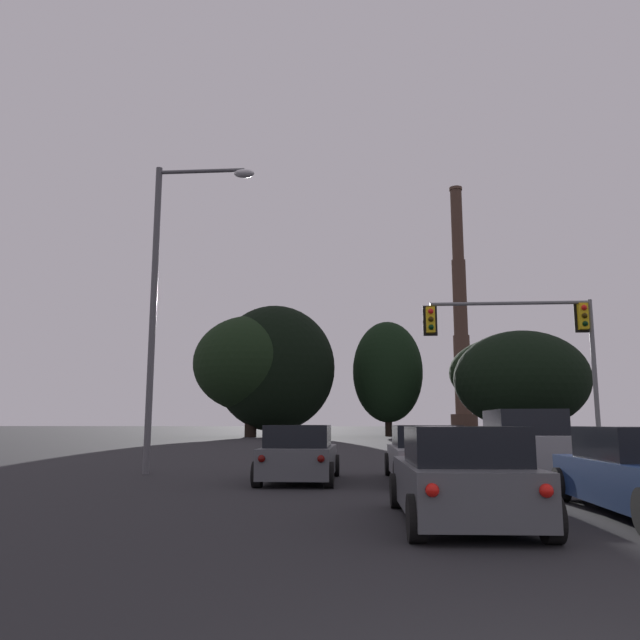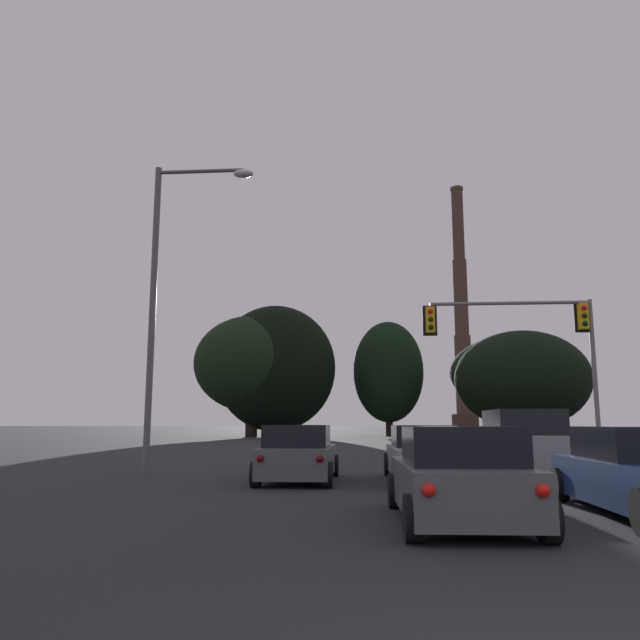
{
  "view_description": "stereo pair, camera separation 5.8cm",
  "coord_description": "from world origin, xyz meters",
  "px_view_note": "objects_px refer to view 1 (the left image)",
  "views": [
    {
      "loc": [
        -1.42,
        -2.91,
        1.49
      ],
      "look_at": [
        -3.67,
        27.02,
        6.46
      ],
      "focal_mm": 35.0,
      "sensor_mm": 36.0,
      "label": 1
    },
    {
      "loc": [
        -1.36,
        -2.91,
        1.49
      ],
      "look_at": [
        -3.67,
        27.02,
        6.46
      ],
      "focal_mm": 35.0,
      "sensor_mm": 36.0,
      "label": 2
    }
  ],
  "objects_px": {
    "traffic_light_overhead_right": "(535,336)",
    "sedan_center_lane_front": "(427,455)",
    "hatchback_center_lane_second": "(461,478)",
    "suv_right_lane_front": "(525,444)",
    "street_lamp": "(168,283)",
    "hatchback_left_lane_front": "(300,455)",
    "smokestack": "(461,331)"
  },
  "relations": [
    {
      "from": "traffic_light_overhead_right",
      "to": "sedan_center_lane_front",
      "type": "bearing_deg",
      "value": -121.28
    },
    {
      "from": "hatchback_center_lane_second",
      "to": "suv_right_lane_front",
      "type": "height_order",
      "value": "suv_right_lane_front"
    },
    {
      "from": "suv_right_lane_front",
      "to": "traffic_light_overhead_right",
      "type": "relative_size",
      "value": 0.73
    },
    {
      "from": "sedan_center_lane_front",
      "to": "street_lamp",
      "type": "xyz_separation_m",
      "value": [
        -7.61,
        1.82,
        5.09
      ]
    },
    {
      "from": "hatchback_left_lane_front",
      "to": "hatchback_center_lane_second",
      "type": "bearing_deg",
      "value": -64.64
    },
    {
      "from": "hatchback_center_lane_second",
      "to": "sedan_center_lane_front",
      "type": "xyz_separation_m",
      "value": [
        0.13,
        6.79,
        0.0
      ]
    },
    {
      "from": "hatchback_center_lane_second",
      "to": "suv_right_lane_front",
      "type": "distance_m",
      "value": 9.06
    },
    {
      "from": "hatchback_center_lane_second",
      "to": "sedan_center_lane_front",
      "type": "bearing_deg",
      "value": 87.2
    },
    {
      "from": "street_lamp",
      "to": "smokestack",
      "type": "relative_size",
      "value": 0.16
    },
    {
      "from": "suv_right_lane_front",
      "to": "street_lamp",
      "type": "xyz_separation_m",
      "value": [
        -10.52,
        0.07,
        4.86
      ]
    },
    {
      "from": "street_lamp",
      "to": "smokestack",
      "type": "distance_m",
      "value": 132.72
    },
    {
      "from": "sedan_center_lane_front",
      "to": "suv_right_lane_front",
      "type": "bearing_deg",
      "value": 29.57
    },
    {
      "from": "sedan_center_lane_front",
      "to": "smokestack",
      "type": "height_order",
      "value": "smokestack"
    },
    {
      "from": "hatchback_center_lane_second",
      "to": "traffic_light_overhead_right",
      "type": "relative_size",
      "value": 0.61
    },
    {
      "from": "street_lamp",
      "to": "sedan_center_lane_front",
      "type": "bearing_deg",
      "value": -13.43
    },
    {
      "from": "traffic_light_overhead_right",
      "to": "hatchback_left_lane_front",
      "type": "bearing_deg",
      "value": -133.97
    },
    {
      "from": "hatchback_center_lane_second",
      "to": "suv_right_lane_front",
      "type": "xyz_separation_m",
      "value": [
        3.04,
        8.53,
        0.23
      ]
    },
    {
      "from": "hatchback_center_lane_second",
      "to": "hatchback_left_lane_front",
      "type": "relative_size",
      "value": 1.01
    },
    {
      "from": "traffic_light_overhead_right",
      "to": "smokestack",
      "type": "relative_size",
      "value": 0.12
    },
    {
      "from": "smokestack",
      "to": "hatchback_left_lane_front",
      "type": "bearing_deg",
      "value": -100.38
    },
    {
      "from": "hatchback_center_lane_second",
      "to": "traffic_light_overhead_right",
      "type": "bearing_deg",
      "value": 69.19
    },
    {
      "from": "hatchback_left_lane_front",
      "to": "street_lamp",
      "type": "relative_size",
      "value": 0.43
    },
    {
      "from": "traffic_light_overhead_right",
      "to": "street_lamp",
      "type": "relative_size",
      "value": 0.71
    },
    {
      "from": "hatchback_center_lane_second",
      "to": "street_lamp",
      "type": "bearing_deg",
      "value": 129.27
    },
    {
      "from": "traffic_light_overhead_right",
      "to": "street_lamp",
      "type": "height_order",
      "value": "street_lamp"
    },
    {
      "from": "sedan_center_lane_front",
      "to": "smokestack",
      "type": "distance_m",
      "value": 133.84
    },
    {
      "from": "street_lamp",
      "to": "smokestack",
      "type": "xyz_separation_m",
      "value": [
        28.26,
        128.55,
        17.05
      ]
    },
    {
      "from": "hatchback_left_lane_front",
      "to": "street_lamp",
      "type": "bearing_deg",
      "value": 154.13
    },
    {
      "from": "sedan_center_lane_front",
      "to": "hatchback_left_lane_front",
      "type": "bearing_deg",
      "value": -177.01
    },
    {
      "from": "sedan_center_lane_front",
      "to": "street_lamp",
      "type": "relative_size",
      "value": 0.5
    },
    {
      "from": "hatchback_center_lane_second",
      "to": "traffic_light_overhead_right",
      "type": "height_order",
      "value": "traffic_light_overhead_right"
    },
    {
      "from": "hatchback_center_lane_second",
      "to": "smokestack",
      "type": "relative_size",
      "value": 0.07
    }
  ]
}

